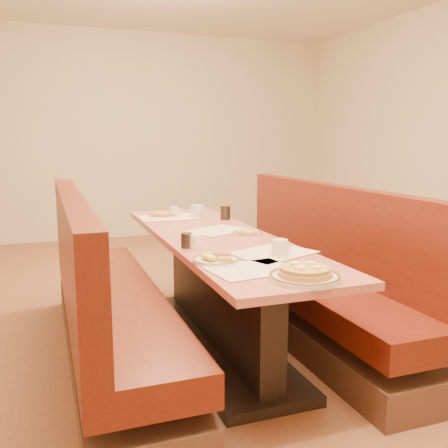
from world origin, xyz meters
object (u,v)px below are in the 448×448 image
object	(u,v)px
soda_tumbler_near	(186,240)
coffee_mug_c	(198,211)
pancake_plate	(305,275)
eggs_plate	(216,259)
booth_left	(104,306)
booth_right	(314,283)
coffee_mug_b	(196,241)
coffee_mug_a	(280,248)
coffee_mug_d	(174,212)
soda_tumbler_mid	(225,213)
diner_table	(217,292)

from	to	relation	value
soda_tumbler_near	coffee_mug_c	bearing A→B (deg)	69.83
pancake_plate	eggs_plate	distance (m)	0.52
coffee_mug_c	booth_left	bearing A→B (deg)	-149.03
booth_right	coffee_mug_c	xyz separation A→B (m)	(-0.63, 0.76, 0.44)
coffee_mug_b	coffee_mug_c	xyz separation A→B (m)	(0.33, 1.07, 0.01)
coffee_mug_a	coffee_mug_d	xyz separation A→B (m)	(-0.19, 1.52, -0.01)
coffee_mug_c	soda_tumbler_mid	bearing A→B (deg)	-52.79
eggs_plate	coffee_mug_c	distance (m)	1.46
pancake_plate	booth_right	bearing A→B (deg)	57.57
booth_right	soda_tumbler_mid	size ratio (longest dim) A/B	23.56
coffee_mug_a	eggs_plate	bearing A→B (deg)	165.65
diner_table	pancake_plate	distance (m)	1.17
pancake_plate	soda_tumbler_near	bearing A→B (deg)	110.86
booth_right	eggs_plate	bearing A→B (deg)	-145.83
coffee_mug_b	coffee_mug_c	distance (m)	1.12
pancake_plate	soda_tumbler_near	xyz separation A→B (m)	(-0.31, 0.82, 0.02)
coffee_mug_d	soda_tumbler_mid	distance (m)	0.42
eggs_plate	soda_tumbler_mid	bearing A→B (deg)	67.91
diner_table	coffee_mug_c	world-z (taller)	coffee_mug_c
booth_left	booth_right	distance (m)	1.46
booth_left	coffee_mug_c	xyz separation A→B (m)	(0.83, 0.76, 0.44)
diner_table	booth_left	distance (m)	0.73
coffee_mug_b	coffee_mug_d	world-z (taller)	same
booth_left	diner_table	bearing A→B (deg)	0.00
coffee_mug_c	diner_table	bearing A→B (deg)	-109.14
coffee_mug_b	pancake_plate	bearing A→B (deg)	-90.73
coffee_mug_a	soda_tumbler_near	distance (m)	0.56
booth_left	soda_tumbler_mid	size ratio (longest dim) A/B	23.56
booth_left	eggs_plate	size ratio (longest dim) A/B	10.29
diner_table	coffee_mug_d	size ratio (longest dim) A/B	24.54
diner_table	coffee_mug_a	bearing A→B (deg)	-78.96
diner_table	eggs_plate	xyz separation A→B (m)	(-0.23, -0.66, 0.39)
diner_table	pancake_plate	size ratio (longest dim) A/B	7.77
diner_table	coffee_mug_c	distance (m)	0.88
pancake_plate	eggs_plate	world-z (taller)	pancake_plate
booth_left	soda_tumbler_mid	distance (m)	1.26
pancake_plate	coffee_mug_d	distance (m)	1.96
coffee_mug_a	coffee_mug_c	size ratio (longest dim) A/B	0.92
eggs_plate	coffee_mug_c	size ratio (longest dim) A/B	1.81
booth_left	coffee_mug_a	bearing A→B (deg)	-37.47
eggs_plate	soda_tumbler_mid	distance (m)	1.36
coffee_mug_d	coffee_mug_c	bearing A→B (deg)	-8.64
booth_left	soda_tumbler_mid	bearing A→B (deg)	31.01
eggs_plate	coffee_mug_c	xyz separation A→B (m)	(0.34, 1.42, 0.04)
booth_right	pancake_plate	bearing A→B (deg)	-122.43
coffee_mug_a	soda_tumbler_near	world-z (taller)	coffee_mug_a
coffee_mug_c	soda_tumbler_near	distance (m)	1.11
eggs_plate	booth_left	bearing A→B (deg)	127.31
booth_left	soda_tumbler_near	size ratio (longest dim) A/B	28.78
pancake_plate	coffee_mug_a	size ratio (longest dim) A/B	2.61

